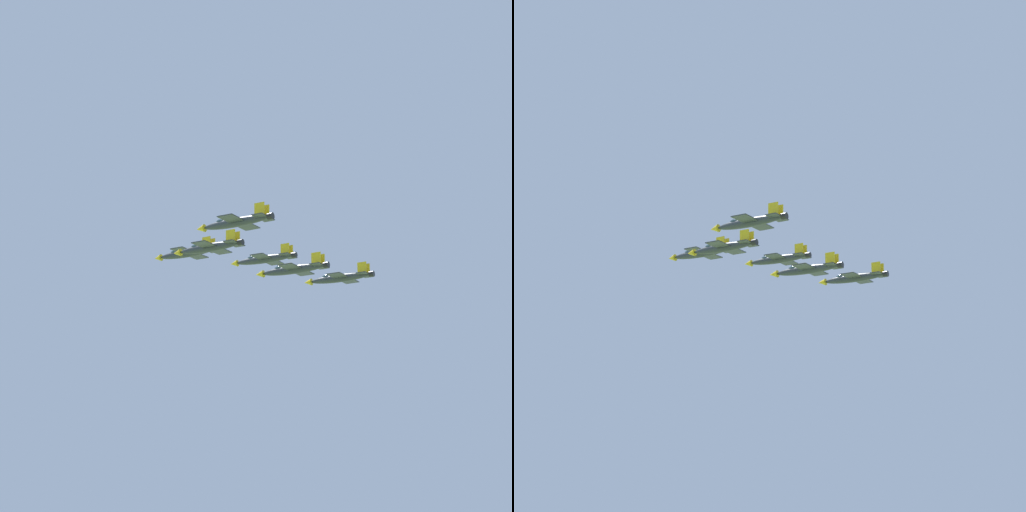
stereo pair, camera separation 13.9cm
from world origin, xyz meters
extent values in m
ellipsoid|color=#2D3338|center=(11.23, 24.89, 178.48)|extent=(3.04, 13.14, 1.68)
cone|color=gold|center=(12.00, 32.11, 178.48)|extent=(1.59, 1.82, 1.42)
ellipsoid|color=#334751|center=(11.54, 27.74, 179.11)|extent=(1.49, 2.36, 0.98)
cube|color=#2D3338|center=(11.17, 24.24, 178.39)|extent=(9.58, 3.95, 0.17)
cube|color=gold|center=(7.00, 24.68, 178.43)|extent=(0.93, 2.74, 0.20)
cube|color=gold|center=(15.33, 23.80, 178.43)|extent=(0.93, 2.74, 0.20)
cube|color=#2D3338|center=(10.66, 19.44, 178.48)|extent=(4.66, 2.51, 0.17)
cube|color=gold|center=(9.85, 19.79, 179.69)|extent=(0.42, 1.88, 2.42)
cube|color=gold|center=(11.52, 19.61, 179.69)|extent=(0.42, 1.88, 2.42)
cylinder|color=black|center=(10.51, 18.03, 178.48)|extent=(1.27, 1.05, 1.17)
ellipsoid|color=#2D3338|center=(-0.10, 13.86, 175.41)|extent=(3.03, 13.08, 1.67)
cone|color=gold|center=(0.66, 21.05, 175.41)|extent=(1.59, 1.81, 1.42)
ellipsoid|color=#334751|center=(0.20, 16.70, 176.04)|extent=(1.48, 2.34, 0.97)
cube|color=#2D3338|center=(-0.17, 13.21, 175.32)|extent=(9.53, 3.93, 0.17)
cube|color=gold|center=(-4.31, 13.65, 175.37)|extent=(0.93, 2.72, 0.20)
cube|color=gold|center=(3.98, 12.77, 175.37)|extent=(0.93, 2.72, 0.20)
cube|color=#2D3338|center=(-0.68, 8.44, 175.41)|extent=(4.64, 2.50, 0.17)
cube|color=gold|center=(-1.48, 8.79, 176.62)|extent=(0.42, 1.87, 2.41)
cube|color=gold|center=(0.18, 8.61, 176.62)|extent=(0.42, 1.87, 2.41)
cylinder|color=black|center=(-0.82, 7.04, 175.41)|extent=(1.26, 1.04, 1.17)
ellipsoid|color=#2D3338|center=(20.29, 11.92, 177.96)|extent=(2.63, 12.98, 1.66)
cone|color=gold|center=(20.84, 19.09, 177.96)|extent=(1.53, 1.76, 1.41)
ellipsoid|color=#334751|center=(20.51, 14.75, 178.58)|extent=(1.41, 2.30, 0.97)
cube|color=#2D3338|center=(20.24, 11.28, 177.87)|extent=(9.41, 3.64, 0.17)
cube|color=gold|center=(16.11, 11.59, 177.92)|extent=(0.84, 2.69, 0.20)
cube|color=gold|center=(24.38, 10.97, 177.92)|extent=(0.84, 2.69, 0.20)
cube|color=#2D3338|center=(19.88, 6.52, 177.96)|extent=(4.56, 2.35, 0.17)
cube|color=gold|center=(19.08, 6.84, 179.16)|extent=(0.36, 1.85, 2.39)
cube|color=gold|center=(20.73, 6.72, 179.16)|extent=(0.36, 1.85, 2.39)
cylinder|color=black|center=(19.78, 5.13, 177.96)|extent=(1.23, 1.01, 1.16)
ellipsoid|color=#2D3338|center=(-11.43, 2.83, 175.60)|extent=(3.00, 12.92, 1.65)
cone|color=gold|center=(-10.68, 9.93, 175.60)|extent=(1.57, 1.79, 1.40)
ellipsoid|color=#334751|center=(-11.14, 5.63, 176.22)|extent=(1.46, 2.32, 0.96)
cube|color=#2D3338|center=(-11.50, 2.19, 175.51)|extent=(9.42, 3.88, 0.16)
cube|color=gold|center=(-15.60, 2.63, 175.55)|extent=(0.92, 2.69, 0.20)
cube|color=gold|center=(-7.40, 1.76, 175.55)|extent=(0.92, 2.69, 0.20)
cube|color=#2D3338|center=(-12.00, -2.53, 175.60)|extent=(4.58, 2.47, 0.16)
cube|color=gold|center=(-12.80, -2.18, 176.79)|extent=(0.41, 1.84, 2.38)
cube|color=gold|center=(-11.16, -2.36, 176.79)|extent=(0.41, 1.84, 2.38)
cylinder|color=black|center=(-12.15, -3.91, 175.60)|extent=(1.24, 1.03, 1.15)
ellipsoid|color=#2D3338|center=(29.35, -1.04, 174.70)|extent=(3.02, 13.43, 1.71)
cone|color=gold|center=(30.09, 6.35, 174.70)|extent=(1.62, 1.85, 1.46)
ellipsoid|color=#334751|center=(29.64, 1.88, 175.35)|extent=(1.50, 2.40, 1.00)
cube|color=#2D3338|center=(29.29, -1.70, 174.61)|extent=(9.77, 3.97, 0.17)
cube|color=gold|center=(25.02, -1.28, 174.66)|extent=(0.93, 2.79, 0.21)
cube|color=gold|center=(33.55, -2.13, 174.66)|extent=(0.93, 2.79, 0.21)
cube|color=#2D3338|center=(28.80, -6.61, 174.70)|extent=(4.75, 2.54, 0.17)
cube|color=gold|center=(27.97, -6.26, 175.94)|extent=(0.42, 1.92, 2.47)
cube|color=gold|center=(29.68, -6.43, 175.94)|extent=(0.42, 1.92, 2.47)
cylinder|color=black|center=(28.66, -8.05, 174.70)|extent=(1.29, 1.07, 1.20)
ellipsoid|color=#2D3338|center=(8.96, 0.90, 171.94)|extent=(2.84, 13.04, 1.66)
cone|color=gold|center=(9.62, 8.07, 171.94)|extent=(1.56, 1.79, 1.41)
ellipsoid|color=#334751|center=(9.22, 3.73, 172.57)|extent=(1.44, 2.32, 0.97)
cube|color=#2D3338|center=(8.90, 0.25, 171.85)|extent=(9.47, 3.79, 0.17)
cube|color=gold|center=(4.76, 0.63, 171.90)|extent=(0.89, 2.71, 0.20)
cube|color=gold|center=(13.04, -0.13, 171.90)|extent=(0.89, 2.71, 0.20)
cube|color=#2D3338|center=(8.46, -4.52, 171.94)|extent=(4.60, 2.43, 0.17)
cube|color=gold|center=(7.66, -4.18, 173.15)|extent=(0.39, 1.86, 2.40)
cube|color=gold|center=(9.32, -4.34, 173.15)|extent=(0.39, 1.86, 2.40)
cylinder|color=black|center=(8.34, -5.92, 171.94)|extent=(1.24, 1.03, 1.16)
camera|label=1|loc=(-143.17, -62.17, 129.54)|focal=64.16mm
camera|label=2|loc=(-143.11, -62.30, 129.54)|focal=64.16mm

